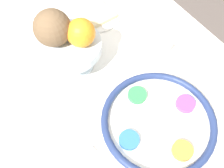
# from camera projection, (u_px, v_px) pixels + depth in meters

# --- Properties ---
(ground_plane) EXTENTS (8.00, 8.00, 0.00)m
(ground_plane) POSITION_uv_depth(u_px,v_px,m) (107.00, 148.00, 1.43)
(ground_plane) COLOR #564C47
(dining_table) EXTENTS (1.14, 0.80, 0.73)m
(dining_table) POSITION_uv_depth(u_px,v_px,m) (105.00, 120.00, 1.12)
(dining_table) COLOR white
(dining_table) RESTS_ON ground_plane
(seder_plate) EXTENTS (0.31, 0.31, 0.03)m
(seder_plate) POSITION_uv_depth(u_px,v_px,m) (158.00, 121.00, 0.71)
(seder_plate) COLOR white
(seder_plate) RESTS_ON dining_table
(fruit_stand) EXTENTS (0.19, 0.19, 0.10)m
(fruit_stand) POSITION_uv_depth(u_px,v_px,m) (70.00, 48.00, 0.77)
(fruit_stand) COLOR silver
(fruit_stand) RESTS_ON dining_table
(orange_fruit) EXTENTS (0.08, 0.08, 0.08)m
(orange_fruit) POSITION_uv_depth(u_px,v_px,m) (81.00, 33.00, 0.71)
(orange_fruit) COLOR orange
(orange_fruit) RESTS_ON fruit_stand
(coconut) EXTENTS (0.10, 0.10, 0.10)m
(coconut) POSITION_uv_depth(u_px,v_px,m) (52.00, 28.00, 0.71)
(coconut) COLOR brown
(coconut) RESTS_ON fruit_stand
(bread_plate) EXTENTS (0.17, 0.17, 0.02)m
(bread_plate) POSITION_uv_depth(u_px,v_px,m) (97.00, 15.00, 0.94)
(bread_plate) COLOR silver
(bread_plate) RESTS_ON dining_table
(napkin_roll) EXTENTS (0.16, 0.09, 0.04)m
(napkin_roll) POSITION_uv_depth(u_px,v_px,m) (150.00, 39.00, 0.86)
(napkin_roll) COLOR white
(napkin_roll) RESTS_ON dining_table
(spoon) EXTENTS (0.15, 0.07, 0.01)m
(spoon) POSITION_uv_depth(u_px,v_px,m) (164.00, 43.00, 0.87)
(spoon) COLOR silver
(spoon) RESTS_ON dining_table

